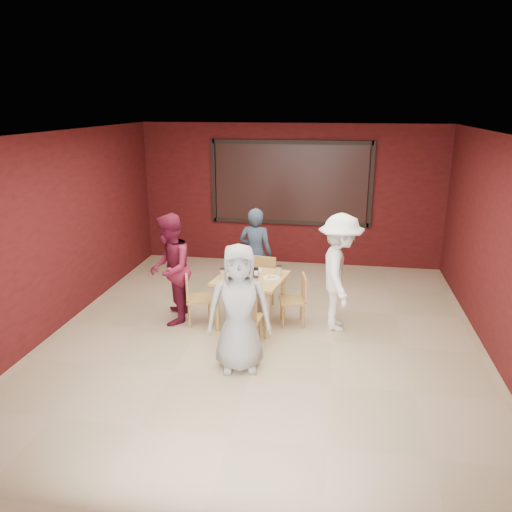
% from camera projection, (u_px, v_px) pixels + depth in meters
% --- Properties ---
extents(floor, '(7.00, 7.00, 0.00)m').
position_uv_depth(floor, '(264.00, 337.00, 7.06)').
color(floor, tan).
rests_on(floor, ground).
extents(window_blinds, '(3.00, 0.02, 1.50)m').
position_uv_depth(window_blinds, '(290.00, 183.00, 9.82)').
color(window_blinds, black).
extents(dining_table, '(1.10, 1.10, 0.90)m').
position_uv_depth(dining_table, '(251.00, 283.00, 7.28)').
color(dining_table, tan).
rests_on(dining_table, floor).
extents(chair_front, '(0.42, 0.42, 0.80)m').
position_uv_depth(chair_front, '(245.00, 317.00, 6.62)').
color(chair_front, '#B18845').
rests_on(chair_front, floor).
extents(chair_back, '(0.45, 0.45, 0.81)m').
position_uv_depth(chair_back, '(262.00, 279.00, 8.01)').
color(chair_back, '#B18845').
rests_on(chair_back, floor).
extents(chair_left, '(0.49, 0.49, 0.79)m').
position_uv_depth(chair_left, '(194.00, 295.00, 7.37)').
color(chair_left, '#B18845').
rests_on(chair_left, floor).
extents(chair_right, '(0.44, 0.44, 0.77)m').
position_uv_depth(chair_right, '(297.00, 297.00, 7.34)').
color(chair_right, '#B18845').
rests_on(chair_right, floor).
extents(diner_front, '(0.88, 0.67, 1.60)m').
position_uv_depth(diner_front, '(239.00, 308.00, 6.01)').
color(diner_front, '#9D9D9D').
rests_on(diner_front, floor).
extents(diner_back, '(0.61, 0.45, 1.54)m').
position_uv_depth(diner_back, '(256.00, 254.00, 8.28)').
color(diner_back, '#293749').
rests_on(diner_back, floor).
extents(diner_left, '(0.77, 0.91, 1.65)m').
position_uv_depth(diner_left, '(170.00, 269.00, 7.34)').
color(diner_left, maroon).
rests_on(diner_left, floor).
extents(diner_right, '(0.72, 1.15, 1.70)m').
position_uv_depth(diner_right, '(340.00, 273.00, 7.11)').
color(diner_right, white).
rests_on(diner_right, floor).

